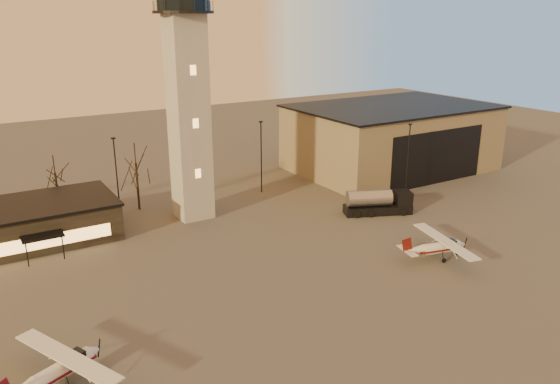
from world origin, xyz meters
name	(u,v)px	position (x,y,z in m)	size (l,w,h in m)	color
ground	(342,328)	(0.00, 0.00, 0.00)	(220.00, 220.00, 0.00)	#43403E
control_tower	(187,83)	(0.00, 30.00, 16.33)	(6.80, 6.80, 32.60)	#9F9C97
hangar	(391,137)	(36.00, 33.98, 5.15)	(30.60, 20.60, 10.30)	#7E6C52
light_poles	(192,172)	(0.50, 31.00, 5.41)	(58.50, 12.25, 10.14)	black
tree_row	(58,169)	(-13.70, 39.16, 5.94)	(37.20, 9.20, 8.80)	black
cessna_front	(441,249)	(16.88, 5.23, 0.94)	(7.98, 9.99, 2.75)	silver
cessna_rear	(64,371)	(-20.23, 4.38, 0.96)	(8.13, 9.77, 2.80)	silver
fuel_truck	(378,204)	(20.12, 18.78, 1.24)	(8.70, 5.56, 3.13)	black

